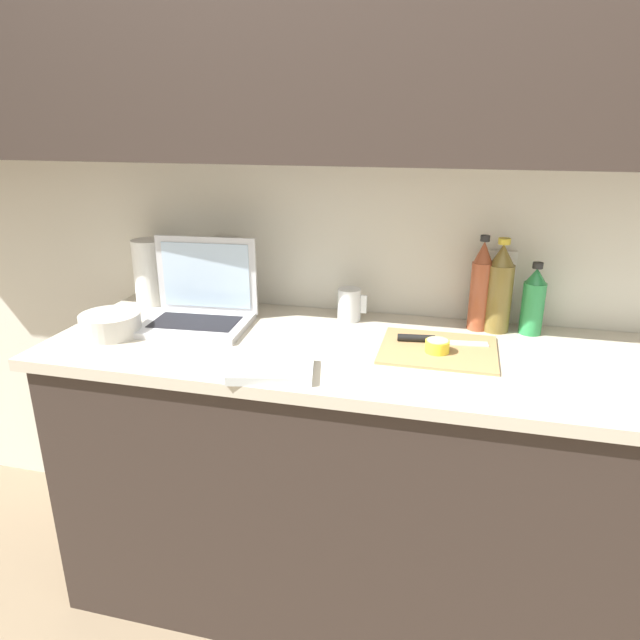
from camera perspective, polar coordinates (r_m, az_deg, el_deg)
The scene contains 14 objects.
ground_plane at distance 2.18m, azimuth 9.39°, elevation -25.93°, with size 12.00×12.00×0.00m, color #847056.
wall_back at distance 1.80m, azimuth 13.04°, elevation 19.55°, with size 5.20×0.38×2.60m.
counter_unit at distance 1.88m, azimuth 10.82°, elevation -15.93°, with size 2.29×0.66×0.91m.
laptop at distance 1.90m, azimuth -11.91°, elevation 1.55°, with size 0.36×0.28×0.27m.
cutting_board at distance 1.69m, azimuth 11.74°, elevation -2.91°, with size 0.33×0.28×0.01m, color tan.
knife at distance 1.72m, azimuth 10.64°, elevation -1.91°, with size 0.27×0.06×0.02m.
lemon_half_cut at distance 1.66m, azimuth 11.65°, elevation -2.50°, with size 0.07×0.07×0.04m.
bottle_green_soda at distance 1.88m, azimuth 20.55°, elevation 1.72°, with size 0.07×0.07×0.23m.
bottle_oil_tall at distance 1.86m, azimuth 17.49°, elevation 2.96°, with size 0.08×0.08×0.30m.
bottle_water_clear at distance 1.85m, azimuth 15.75°, elevation 3.20°, with size 0.06×0.06×0.30m.
measuring_cup at distance 1.89m, azimuth 2.98°, elevation 1.56°, with size 0.10×0.08×0.11m.
bowl_white at distance 1.88m, azimuth -20.22°, elevation -0.40°, with size 0.18×0.18×0.07m.
paper_towel_roll at distance 2.15m, azimuth -16.50°, elevation 4.66°, with size 0.13×0.13×0.23m.
dish_towel at distance 1.51m, azimuth -4.88°, elevation -4.93°, with size 0.22×0.16×0.02m, color white.
Camera 1 is at (0.06, -1.54, 1.54)m, focal length 32.00 mm.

